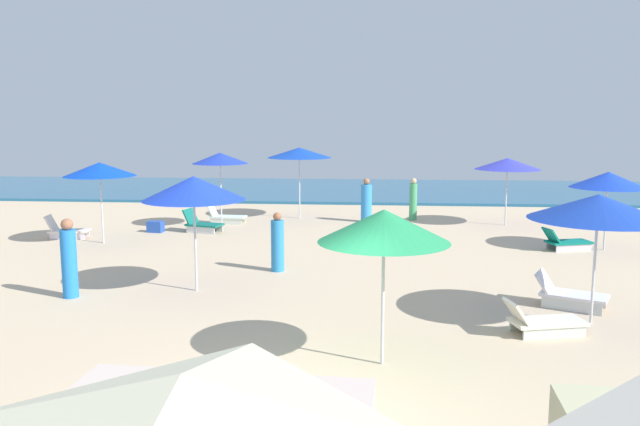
{
  "coord_description": "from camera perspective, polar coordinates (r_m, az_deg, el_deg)",
  "views": [
    {
      "loc": [
        1.04,
        -7.59,
        3.82
      ],
      "look_at": [
        -0.4,
        9.85,
        1.16
      ],
      "focal_mm": 35.92,
      "sensor_mm": 36.0,
      "label": 1
    }
  ],
  "objects": [
    {
      "name": "ground_plane",
      "position": [
        8.56,
        -2.88,
        -17.86
      ],
      "size": [
        60.0,
        60.0,
        0.0
      ],
      "primitive_type": "plane",
      "color": "beige"
    },
    {
      "name": "ocean",
      "position": [
        32.74,
        2.88,
        2.06
      ],
      "size": [
        60.0,
        10.18,
        0.12
      ],
      "primitive_type": "cube",
      "color": "#225F87",
      "rests_on": "ground_plane"
    },
    {
      "name": "umbrella_0",
      "position": [
        23.86,
        -1.85,
        5.39
      ],
      "size": [
        2.4,
        2.4,
        2.65
      ],
      "color": "silver",
      "rests_on": "ground_plane"
    },
    {
      "name": "umbrella_1",
      "position": [
        14.07,
        -11.19,
        2.18
      ],
      "size": [
        2.23,
        2.23,
        2.54
      ],
      "color": "silver",
      "rests_on": "ground_plane"
    },
    {
      "name": "umbrella_2",
      "position": [
        23.25,
        16.38,
        4.23
      ],
      "size": [
        2.27,
        2.27,
        2.37
      ],
      "color": "silver",
      "rests_on": "ground_plane"
    },
    {
      "name": "umbrella_3",
      "position": [
        20.24,
        -19.03,
        3.7
      ],
      "size": [
        2.13,
        2.13,
        2.45
      ],
      "color": "silver",
      "rests_on": "ground_plane"
    },
    {
      "name": "lounge_chair_3_0",
      "position": [
        21.66,
        -21.7,
        -1.44
      ],
      "size": [
        1.35,
        0.75,
        0.74
      ],
      "rotation": [
        0.0,
        0.0,
        1.71
      ],
      "color": "silver",
      "rests_on": "ground_plane"
    },
    {
      "name": "umbrella_4",
      "position": [
        9.68,
        5.72,
        -1.16
      ],
      "size": [
        2.02,
        2.02,
        2.43
      ],
      "color": "silver",
      "rests_on": "ground_plane"
    },
    {
      "name": "umbrella_5",
      "position": [
        22.0,
        -8.89,
        4.84
      ],
      "size": [
        1.9,
        1.9,
        2.58
      ],
      "color": "silver",
      "rests_on": "ground_plane"
    },
    {
      "name": "lounge_chair_5_0",
      "position": [
        23.14,
        -8.44,
        -0.32
      ],
      "size": [
        1.39,
        0.68,
        0.7
      ],
      "rotation": [
        0.0,
        0.0,
        1.49
      ],
      "color": "silver",
      "rests_on": "ground_plane"
    },
    {
      "name": "lounge_chair_5_1",
      "position": [
        21.51,
        -10.49,
        -0.96
      ],
      "size": [
        1.36,
        0.93,
        0.77
      ],
      "rotation": [
        0.0,
        0.0,
        1.31
      ],
      "color": "silver",
      "rests_on": "ground_plane"
    },
    {
      "name": "umbrella_6",
      "position": [
        19.87,
        24.3,
        2.71
      ],
      "size": [
        2.11,
        2.11,
        2.26
      ],
      "color": "silver",
      "rests_on": "ground_plane"
    },
    {
      "name": "lounge_chair_6_0",
      "position": [
        19.67,
        21.02,
        -2.41
      ],
      "size": [
        1.45,
        0.94,
        0.66
      ],
      "rotation": [
        0.0,
        0.0,
        1.85
      ],
      "color": "silver",
      "rests_on": "ground_plane"
    },
    {
      "name": "umbrella_7",
      "position": [
        12.57,
        23.54,
        0.49
      ],
      "size": [
        2.47,
        2.47,
        2.43
      ],
      "color": "silver",
      "rests_on": "ground_plane"
    },
    {
      "name": "lounge_chair_7_0",
      "position": [
        12.1,
        19.16,
        -9.11
      ],
      "size": [
        1.51,
        0.91,
        0.64
      ],
      "rotation": [
        0.0,
        0.0,
        1.82
      ],
      "color": "silver",
      "rests_on": "ground_plane"
    },
    {
      "name": "lounge_chair_7_1",
      "position": [
        13.89,
        21.28,
        -6.78
      ],
      "size": [
        1.51,
        1.18,
        0.69
      ],
      "rotation": [
        0.0,
        0.0,
        1.12
      ],
      "color": "silver",
      "rests_on": "ground_plane"
    },
    {
      "name": "beachgoer_0",
      "position": [
        15.86,
        -3.81,
        -2.77
      ],
      "size": [
        0.44,
        0.44,
        1.47
      ],
      "rotation": [
        0.0,
        0.0,
        3.71
      ],
      "color": "#2C86C8",
      "rests_on": "ground_plane"
    },
    {
      "name": "beachgoer_1",
      "position": [
        23.87,
        8.3,
        1.16
      ],
      "size": [
        0.33,
        0.33,
        1.56
      ],
      "rotation": [
        0.0,
        0.0,
        4.89
      ],
      "color": "#46A567",
      "rests_on": "ground_plane"
    },
    {
      "name": "beachgoer_4",
      "position": [
        14.52,
        -21.46,
        -3.93
      ],
      "size": [
        0.37,
        0.37,
        1.7
      ],
      "rotation": [
        0.0,
        0.0,
        3.29
      ],
      "color": "#247DDA",
      "rests_on": "ground_plane"
    },
    {
      "name": "beachgoer_5",
      "position": [
        23.21,
        4.15,
        0.99
      ],
      "size": [
        0.41,
        0.41,
        1.59
      ],
      "rotation": [
        0.0,
        0.0,
        1.51
      ],
      "color": "#328EDB",
      "rests_on": "ground_plane"
    },
    {
      "name": "cooler_box_2",
      "position": [
        21.87,
        -14.45,
        -1.19
      ],
      "size": [
        0.55,
        0.38,
        0.37
      ],
      "primitive_type": "cube",
      "rotation": [
        0.0,
        0.0,
        2.99
      ],
      "color": "#254EB2",
      "rests_on": "ground_plane"
    }
  ]
}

